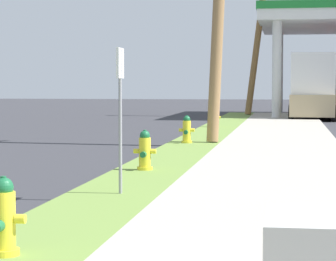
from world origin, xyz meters
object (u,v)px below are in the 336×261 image
object	(u,v)px
truck_tan_at_forecourt	(315,88)
fire_hydrant_third	(187,131)
fire_hydrant_nearest	(4,221)
utility_pole_background	(260,17)
fire_hydrant_fourth	(215,118)
fire_hydrant_second	(145,152)
street_sign_post	(120,90)

from	to	relation	value
truck_tan_at_forecourt	fire_hydrant_third	bearing A→B (deg)	-102.91
fire_hydrant_nearest	fire_hydrant_third	distance (m)	13.87
utility_pole_background	fire_hydrant_fourth	bearing A→B (deg)	-95.98
fire_hydrant_nearest	utility_pole_background	xyz separation A→B (m)	(1.17, 33.42, 4.67)
fire_hydrant_fourth	fire_hydrant_second	bearing A→B (deg)	-89.82
fire_hydrant_third	street_sign_post	bearing A→B (deg)	-88.32
fire_hydrant_second	fire_hydrant_nearest	bearing A→B (deg)	-89.94
fire_hydrant_nearest	fire_hydrant_fourth	bearing A→B (deg)	90.14
fire_hydrant_third	truck_tan_at_forecourt	bearing A→B (deg)	77.09
utility_pole_background	truck_tan_at_forecourt	bearing A→B (deg)	-39.16
fire_hydrant_third	utility_pole_background	world-z (taller)	utility_pole_background
truck_tan_at_forecourt	fire_hydrant_fourth	bearing A→B (deg)	-112.68
truck_tan_at_forecourt	fire_hydrant_nearest	bearing A→B (deg)	-97.11
fire_hydrant_nearest	fire_hydrant_second	xyz separation A→B (m)	(-0.01, 7.28, 0.00)
fire_hydrant_third	utility_pole_background	xyz separation A→B (m)	(1.25, 19.55, 4.67)
fire_hydrant_nearest	utility_pole_background	distance (m)	33.76
fire_hydrant_second	street_sign_post	size ratio (longest dim) A/B	0.35
fire_hydrant_second	fire_hydrant_fourth	world-z (taller)	same
fire_hydrant_nearest	street_sign_post	size ratio (longest dim) A/B	0.35
fire_hydrant_nearest	street_sign_post	distance (m)	4.35
fire_hydrant_nearest	fire_hydrant_third	world-z (taller)	same
fire_hydrant_nearest	truck_tan_at_forecourt	distance (m)	31.46
fire_hydrant_nearest	fire_hydrant_fourth	size ratio (longest dim) A/B	1.00
street_sign_post	fire_hydrant_fourth	bearing A→B (deg)	90.84
fire_hydrant_nearest	fire_hydrant_second	bearing A→B (deg)	90.06
fire_hydrant_nearest	utility_pole_background	world-z (taller)	utility_pole_background
fire_hydrant_second	fire_hydrant_third	world-z (taller)	same
utility_pole_background	street_sign_post	bearing A→B (deg)	-91.89
fire_hydrant_nearest	truck_tan_at_forecourt	world-z (taller)	truck_tan_at_forecourt
fire_hydrant_second	street_sign_post	bearing A→B (deg)	-86.08
utility_pole_background	truck_tan_at_forecourt	distance (m)	5.05
fire_hydrant_nearest	street_sign_post	bearing A→B (deg)	87.19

